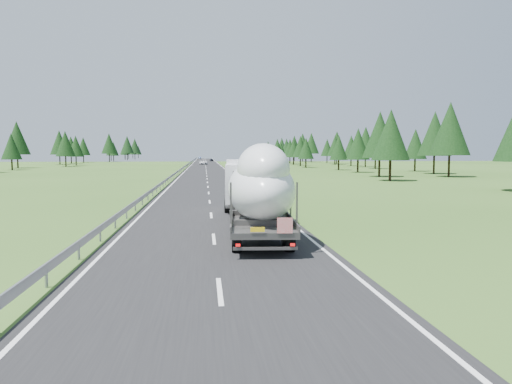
{
  "coord_description": "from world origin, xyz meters",
  "views": [
    {
      "loc": [
        -0.43,
        -23.66,
        4.17
      ],
      "look_at": [
        2.36,
        3.16,
        2.0
      ],
      "focal_mm": 35.0,
      "sensor_mm": 36.0,
      "label": 1
    }
  ],
  "objects": [
    {
      "name": "road_surface",
      "position": [
        0.0,
        100.0,
        0.01
      ],
      "size": [
        10.0,
        400.0,
        0.02
      ],
      "primitive_type": "cube",
      "color": "black",
      "rests_on": "ground"
    },
    {
      "name": "distant_van",
      "position": [
        -0.71,
        144.48,
        0.78
      ],
      "size": [
        2.7,
        5.65,
        1.55
      ],
      "primitive_type": "imported",
      "rotation": [
        0.0,
        0.0,
        -0.02
      ],
      "color": "silver",
      "rests_on": "ground"
    },
    {
      "name": "highway_sign",
      "position": [
        7.2,
        80.0,
        1.81
      ],
      "size": [
        0.08,
        0.9,
        2.6
      ],
      "color": "slate",
      "rests_on": "ground"
    },
    {
      "name": "tree_line_right",
      "position": [
        40.31,
        123.42,
        6.96
      ],
      "size": [
        27.16,
        355.61,
        12.58
      ],
      "color": "black",
      "rests_on": "ground"
    },
    {
      "name": "distant_car_blue",
      "position": [
        -3.06,
        285.7,
        0.71
      ],
      "size": [
        1.73,
        4.38,
        1.42
      ],
      "primitive_type": "imported",
      "rotation": [
        0.0,
        0.0,
        0.05
      ],
      "color": "#1A2849",
      "rests_on": "ground"
    },
    {
      "name": "marker_posts",
      "position": [
        6.5,
        155.0,
        0.54
      ],
      "size": [
        0.13,
        350.08,
        1.0
      ],
      "color": "silver",
      "rests_on": "ground"
    },
    {
      "name": "ground",
      "position": [
        0.0,
        0.0,
        0.0
      ],
      "size": [
        400.0,
        400.0,
        0.0
      ],
      "primitive_type": "plane",
      "color": "#2E4E1A",
      "rests_on": "ground"
    },
    {
      "name": "guardrail",
      "position": [
        -5.3,
        99.94,
        0.6
      ],
      "size": [
        0.1,
        400.0,
        0.76
      ],
      "color": "slate",
      "rests_on": "ground"
    },
    {
      "name": "distant_car_dark",
      "position": [
        2.83,
        201.34,
        0.65
      ],
      "size": [
        1.56,
        3.82,
        1.3
      ],
      "primitive_type": "imported",
      "rotation": [
        0.0,
        0.0,
        0.01
      ],
      "color": "black",
      "rests_on": "ground"
    },
    {
      "name": "tree_line_left",
      "position": [
        -43.41,
        146.26,
        6.87
      ],
      "size": [
        16.18,
        354.13,
        12.43
      ],
      "color": "black",
      "rests_on": "ground"
    },
    {
      "name": "boat_truck",
      "position": [
        2.36,
        3.71,
        2.31
      ],
      "size": [
        3.67,
        19.52,
        4.56
      ],
      "color": "white",
      "rests_on": "ground"
    }
  ]
}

